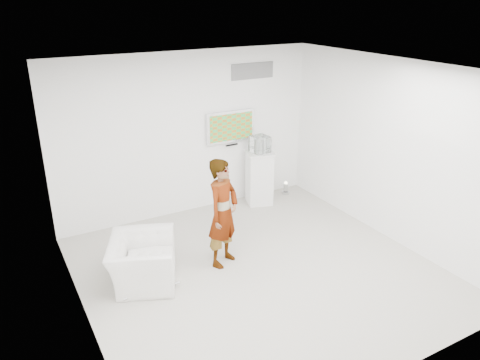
{
  "coord_description": "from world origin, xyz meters",
  "views": [
    {
      "loc": [
        -3.21,
        -5.15,
        3.9
      ],
      "look_at": [
        0.02,
        0.6,
        1.27
      ],
      "focal_mm": 35.0,
      "sensor_mm": 36.0,
      "label": 1
    }
  ],
  "objects": [
    {
      "name": "person",
      "position": [
        -0.34,
        0.48,
        0.85
      ],
      "size": [
        0.74,
        0.66,
        1.7
      ],
      "primitive_type": "imported",
      "rotation": [
        0.0,
        0.0,
        0.52
      ],
      "color": "white",
      "rests_on": "room"
    },
    {
      "name": "wii_remote",
      "position": [
        -0.2,
        0.73,
        1.53
      ],
      "size": [
        0.05,
        0.15,
        0.04
      ],
      "primitive_type": "cube",
      "rotation": [
        0.0,
        0.0,
        0.12
      ],
      "color": "white",
      "rests_on": "person"
    },
    {
      "name": "floor_uplight",
      "position": [
        2.02,
        2.22,
        0.13
      ],
      "size": [
        0.17,
        0.17,
        0.26
      ],
      "primitive_type": "cylinder",
      "rotation": [
        0.0,
        0.0,
        0.02
      ],
      "color": "silver",
      "rests_on": "room"
    },
    {
      "name": "logo_decal",
      "position": [
        1.35,
        2.49,
        2.55
      ],
      "size": [
        0.9,
        0.02,
        0.3
      ],
      "primitive_type": "cube",
      "color": "slate",
      "rests_on": "room"
    },
    {
      "name": "tv",
      "position": [
        0.85,
        2.45,
        1.55
      ],
      "size": [
        1.0,
        0.08,
        0.6
      ],
      "primitive_type": "cube",
      "color": "silver",
      "rests_on": "room"
    },
    {
      "name": "armchair",
      "position": [
        -1.6,
        0.58,
        0.34
      ],
      "size": [
        1.23,
        1.3,
        0.67
      ],
      "primitive_type": "imported",
      "rotation": [
        0.0,
        0.0,
        1.17
      ],
      "color": "white",
      "rests_on": "room"
    },
    {
      "name": "console",
      "position": [
        1.31,
        2.13,
        1.18
      ],
      "size": [
        0.14,
        0.18,
        0.25
      ],
      "primitive_type": "cube",
      "rotation": [
        0.0,
        0.0,
        -0.54
      ],
      "color": "white",
      "rests_on": "pedestal"
    },
    {
      "name": "vitrine",
      "position": [
        1.31,
        2.13,
        1.22
      ],
      "size": [
        0.34,
        0.34,
        0.32
      ],
      "primitive_type": "cube",
      "rotation": [
        0.0,
        0.0,
        0.08
      ],
      "color": "white",
      "rests_on": "pedestal"
    },
    {
      "name": "pedestal",
      "position": [
        1.31,
        2.13,
        0.53
      ],
      "size": [
        0.64,
        0.64,
        1.06
      ],
      "primitive_type": "cube",
      "rotation": [
        0.0,
        0.0,
        -0.3
      ],
      "color": "white",
      "rests_on": "room"
    },
    {
      "name": "room",
      "position": [
        0.0,
        0.0,
        1.5
      ],
      "size": [
        5.01,
        5.01,
        3.0
      ],
      "color": "#AEA89F",
      "rests_on": "ground"
    }
  ]
}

